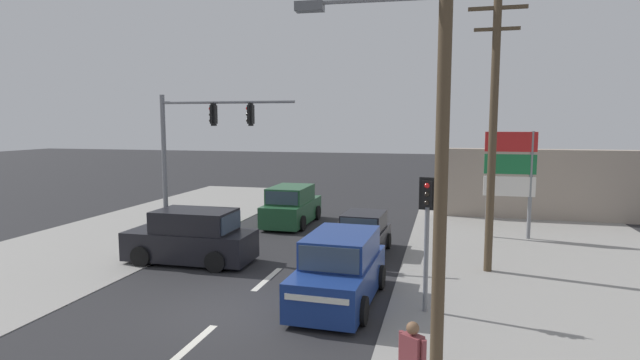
% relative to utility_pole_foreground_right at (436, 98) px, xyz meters
% --- Properties ---
extents(ground_plane, '(140.00, 140.00, 0.00)m').
position_rel_utility_pole_foreground_right_xyz_m(ground_plane, '(-5.19, 1.68, -5.42)').
color(ground_plane, '#28282B').
extents(lane_dash_near, '(0.20, 2.40, 0.01)m').
position_rel_utility_pole_foreground_right_xyz_m(lane_dash_near, '(-5.19, -0.32, -5.41)').
color(lane_dash_near, silver).
rests_on(lane_dash_near, ground).
extents(lane_dash_mid, '(0.20, 2.40, 0.01)m').
position_rel_utility_pole_foreground_right_xyz_m(lane_dash_mid, '(-5.19, 4.68, -5.41)').
color(lane_dash_mid, silver).
rests_on(lane_dash_mid, ground).
extents(lane_dash_far, '(0.20, 2.40, 0.01)m').
position_rel_utility_pole_foreground_right_xyz_m(lane_dash_far, '(-5.19, 9.68, -5.41)').
color(lane_dash_far, silver).
rests_on(lane_dash_far, ground).
extents(kerb_right_verge, '(10.00, 44.00, 0.02)m').
position_rel_utility_pole_foreground_right_xyz_m(kerb_right_verge, '(3.81, 3.68, -5.40)').
color(kerb_right_verge, gray).
rests_on(kerb_right_verge, ground).
extents(kerb_left_verge, '(8.00, 40.00, 0.02)m').
position_rel_utility_pole_foreground_right_xyz_m(kerb_left_verge, '(-13.69, 5.68, -5.40)').
color(kerb_left_verge, gray).
rests_on(kerb_left_verge, ground).
extents(utility_pole_foreground_right, '(3.78, 0.41, 10.10)m').
position_rel_utility_pole_foreground_right_xyz_m(utility_pole_foreground_right, '(0.00, 0.00, 0.00)').
color(utility_pole_foreground_right, '#4C3D2B').
rests_on(utility_pole_foreground_right, ground).
extents(utility_pole_midground_right, '(1.80, 0.26, 9.00)m').
position_rel_utility_pole_foreground_right_xyz_m(utility_pole_midground_right, '(1.67, 7.26, -0.68)').
color(utility_pole_midground_right, '#4C3D2B').
rests_on(utility_pole_midground_right, ground).
extents(traffic_signal_mast, '(5.29, 0.49, 6.00)m').
position_rel_utility_pole_foreground_right_xyz_m(traffic_signal_mast, '(-8.98, 7.23, -1.27)').
color(traffic_signal_mast, slate).
rests_on(traffic_signal_mast, ground).
extents(pedestal_signal_right_kerb, '(0.44, 0.30, 3.56)m').
position_rel_utility_pole_foreground_right_xyz_m(pedestal_signal_right_kerb, '(-0.22, 3.06, -3.00)').
color(pedestal_signal_right_kerb, slate).
rests_on(pedestal_signal_right_kerb, ground).
extents(shopping_plaza_sign, '(2.10, 0.16, 4.60)m').
position_rel_utility_pole_foreground_right_xyz_m(shopping_plaza_sign, '(2.87, 12.60, -2.43)').
color(shopping_plaza_sign, slate).
rests_on(shopping_plaza_sign, ground).
extents(shopfront_wall_far, '(12.00, 1.00, 3.60)m').
position_rel_utility_pole_foreground_right_xyz_m(shopfront_wall_far, '(5.81, 17.68, -3.62)').
color(shopfront_wall_far, '#A39384').
rests_on(shopfront_wall_far, ground).
extents(hatchback_receding_far, '(1.92, 3.71, 1.53)m').
position_rel_utility_pole_foreground_right_xyz_m(hatchback_receding_far, '(-2.77, 8.56, -4.71)').
color(hatchback_receding_far, black).
rests_on(hatchback_receding_far, ground).
extents(suv_crossing_left, '(2.17, 4.59, 1.90)m').
position_rel_utility_pole_foreground_right_xyz_m(suv_crossing_left, '(-2.55, 3.31, -4.53)').
color(suv_crossing_left, navy).
rests_on(suv_crossing_left, ground).
extents(suv_oncoming_near, '(2.06, 4.54, 1.90)m').
position_rel_utility_pole_foreground_right_xyz_m(suv_oncoming_near, '(-7.03, 13.12, -4.53)').
color(suv_oncoming_near, '#235633').
rests_on(suv_oncoming_near, ground).
extents(suv_kerbside_parked, '(4.55, 2.09, 1.90)m').
position_rel_utility_pole_foreground_right_xyz_m(suv_kerbside_parked, '(-8.46, 5.84, -4.53)').
color(suv_kerbside_parked, black).
rests_on(suv_kerbside_parked, ground).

